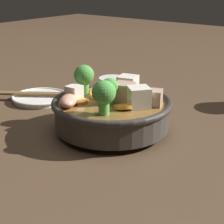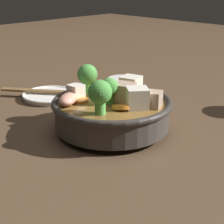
% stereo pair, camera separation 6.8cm
% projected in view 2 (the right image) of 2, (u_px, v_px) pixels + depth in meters
% --- Properties ---
extents(ground_plane, '(3.00, 3.00, 0.00)m').
position_uv_depth(ground_plane, '(112.00, 131.00, 0.69)').
color(ground_plane, '#4C3826').
extents(stirfry_bowl, '(0.22, 0.22, 0.11)m').
position_uv_depth(stirfry_bowl, '(112.00, 109.00, 0.68)').
color(stirfry_bowl, '#38332D').
rests_on(stirfry_bowl, ground_plane).
extents(side_saucer, '(0.13, 0.13, 0.01)m').
position_uv_depth(side_saucer, '(50.00, 95.00, 0.87)').
color(side_saucer, white).
rests_on(side_saucer, ground_plane).
extents(tea_cup, '(0.06, 0.06, 0.05)m').
position_uv_depth(tea_cup, '(122.00, 87.00, 0.88)').
color(tea_cup, white).
rests_on(tea_cup, ground_plane).
extents(chopsticks_pair, '(0.15, 0.20, 0.01)m').
position_uv_depth(chopsticks_pair, '(49.00, 91.00, 0.87)').
color(chopsticks_pair, olive).
rests_on(chopsticks_pair, side_saucer).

